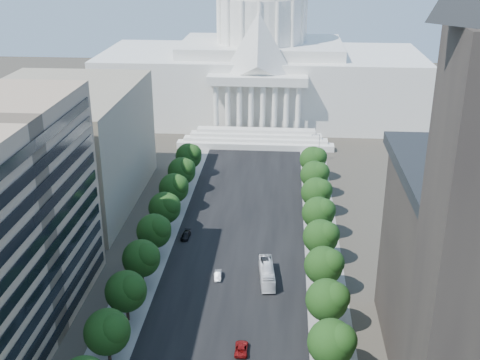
% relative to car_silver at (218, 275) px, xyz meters
% --- Properties ---
extents(road_asphalt, '(30.00, 260.00, 0.01)m').
position_rel_car_silver_xyz_m(road_asphalt, '(3.15, 26.21, -0.65)').
color(road_asphalt, black).
rests_on(road_asphalt, ground).
extents(sidewalk_left, '(8.00, 260.00, 0.02)m').
position_rel_car_silver_xyz_m(sidewalk_left, '(-15.85, 26.21, -0.65)').
color(sidewalk_left, gray).
rests_on(sidewalk_left, ground).
extents(sidewalk_right, '(8.00, 260.00, 0.02)m').
position_rel_car_silver_xyz_m(sidewalk_right, '(22.15, 26.21, -0.65)').
color(sidewalk_right, gray).
rests_on(sidewalk_right, ground).
extents(capitol, '(120.00, 56.00, 73.00)m').
position_rel_car_silver_xyz_m(capitol, '(3.15, 121.10, 19.36)').
color(capitol, white).
rests_on(capitol, ground).
extents(office_block_left_far, '(38.00, 52.00, 30.00)m').
position_rel_car_silver_xyz_m(office_block_left_far, '(-44.85, 36.21, 14.35)').
color(office_block_left_far, gray).
rests_on(office_block_left_far, ground).
extents(tree_l_c, '(7.79, 7.60, 9.97)m').
position_rel_car_silver_xyz_m(tree_l_c, '(-14.51, -27.98, 5.81)').
color(tree_l_c, '#33261C').
rests_on(tree_l_c, ground).
extents(tree_l_d, '(7.79, 7.60, 9.97)m').
position_rel_car_silver_xyz_m(tree_l_d, '(-14.51, -15.98, 5.81)').
color(tree_l_d, '#33261C').
rests_on(tree_l_d, ground).
extents(tree_l_e, '(7.79, 7.60, 9.97)m').
position_rel_car_silver_xyz_m(tree_l_e, '(-14.51, -3.98, 5.81)').
color(tree_l_e, '#33261C').
rests_on(tree_l_e, ground).
extents(tree_l_f, '(7.79, 7.60, 9.97)m').
position_rel_car_silver_xyz_m(tree_l_f, '(-14.51, 8.02, 5.81)').
color(tree_l_f, '#33261C').
rests_on(tree_l_f, ground).
extents(tree_l_g, '(7.79, 7.60, 9.97)m').
position_rel_car_silver_xyz_m(tree_l_g, '(-14.51, 20.02, 5.81)').
color(tree_l_g, '#33261C').
rests_on(tree_l_g, ground).
extents(tree_l_h, '(7.79, 7.60, 9.97)m').
position_rel_car_silver_xyz_m(tree_l_h, '(-14.51, 32.02, 5.81)').
color(tree_l_h, '#33261C').
rests_on(tree_l_h, ground).
extents(tree_l_i, '(7.79, 7.60, 9.97)m').
position_rel_car_silver_xyz_m(tree_l_i, '(-14.51, 44.02, 5.81)').
color(tree_l_i, '#33261C').
rests_on(tree_l_i, ground).
extents(tree_l_j, '(7.79, 7.60, 9.97)m').
position_rel_car_silver_xyz_m(tree_l_j, '(-14.51, 56.02, 5.81)').
color(tree_l_j, '#33261C').
rests_on(tree_l_j, ground).
extents(tree_r_c, '(7.79, 7.60, 9.97)m').
position_rel_car_silver_xyz_m(tree_r_c, '(21.49, -27.98, 5.81)').
color(tree_r_c, '#33261C').
rests_on(tree_r_c, ground).
extents(tree_r_d, '(7.79, 7.60, 9.97)m').
position_rel_car_silver_xyz_m(tree_r_d, '(21.49, -15.98, 5.81)').
color(tree_r_d, '#33261C').
rests_on(tree_r_d, ground).
extents(tree_r_e, '(7.79, 7.60, 9.97)m').
position_rel_car_silver_xyz_m(tree_r_e, '(21.49, -3.98, 5.81)').
color(tree_r_e, '#33261C').
rests_on(tree_r_e, ground).
extents(tree_r_f, '(7.79, 7.60, 9.97)m').
position_rel_car_silver_xyz_m(tree_r_f, '(21.49, 8.02, 5.81)').
color(tree_r_f, '#33261C').
rests_on(tree_r_f, ground).
extents(tree_r_g, '(7.79, 7.60, 9.97)m').
position_rel_car_silver_xyz_m(tree_r_g, '(21.49, 20.02, 5.81)').
color(tree_r_g, '#33261C').
rests_on(tree_r_g, ground).
extents(tree_r_h, '(7.79, 7.60, 9.97)m').
position_rel_car_silver_xyz_m(tree_r_h, '(21.49, 32.02, 5.81)').
color(tree_r_h, '#33261C').
rests_on(tree_r_h, ground).
extents(tree_r_i, '(7.79, 7.60, 9.97)m').
position_rel_car_silver_xyz_m(tree_r_i, '(21.49, 44.02, 5.81)').
color(tree_r_i, '#33261C').
rests_on(tree_r_i, ground).
extents(tree_r_j, '(7.79, 7.60, 9.97)m').
position_rel_car_silver_xyz_m(tree_r_j, '(21.49, 56.02, 5.81)').
color(tree_r_j, '#33261C').
rests_on(tree_r_j, ground).
extents(streetlight_b, '(2.61, 0.44, 9.00)m').
position_rel_car_silver_xyz_m(streetlight_b, '(23.06, -28.79, 5.17)').
color(streetlight_b, gray).
rests_on(streetlight_b, ground).
extents(streetlight_c, '(2.61, 0.44, 9.00)m').
position_rel_car_silver_xyz_m(streetlight_c, '(23.06, -3.79, 5.17)').
color(streetlight_c, gray).
rests_on(streetlight_c, ground).
extents(streetlight_d, '(2.61, 0.44, 9.00)m').
position_rel_car_silver_xyz_m(streetlight_d, '(23.06, 21.21, 5.17)').
color(streetlight_d, gray).
rests_on(streetlight_d, ground).
extents(streetlight_e, '(2.61, 0.44, 9.00)m').
position_rel_car_silver_xyz_m(streetlight_e, '(23.06, 46.21, 5.17)').
color(streetlight_e, gray).
rests_on(streetlight_e, ground).
extents(streetlight_f, '(2.61, 0.44, 9.00)m').
position_rel_car_silver_xyz_m(streetlight_f, '(23.06, 71.21, 5.17)').
color(streetlight_f, gray).
rests_on(streetlight_f, ground).
extents(car_silver, '(1.65, 4.02, 1.30)m').
position_rel_car_silver_xyz_m(car_silver, '(0.00, 0.00, 0.00)').
color(car_silver, '#B1B3BA').
rests_on(car_silver, ground).
extents(car_red, '(2.23, 4.73, 1.31)m').
position_rel_car_silver_xyz_m(car_red, '(6.61, -23.26, 0.01)').
color(car_red, maroon).
rests_on(car_red, ground).
extents(car_dark_b, '(2.11, 4.63, 1.31)m').
position_rel_car_silver_xyz_m(car_dark_b, '(-9.50, 17.17, 0.01)').
color(car_dark_b, black).
rests_on(car_dark_b, ground).
extents(city_bus, '(3.89, 11.79, 3.22)m').
position_rel_car_silver_xyz_m(city_bus, '(10.08, 0.02, 0.96)').
color(city_bus, white).
rests_on(city_bus, ground).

